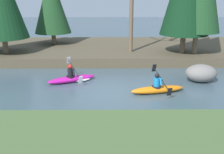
# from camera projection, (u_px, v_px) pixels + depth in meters

# --- Properties ---
(ground_plane) EXTENTS (90.00, 90.00, 0.00)m
(ground_plane) POSITION_uv_depth(u_px,v_px,m) (114.00, 94.00, 12.78)
(ground_plane) COLOR #425660
(riverbank_far) EXTENTS (44.00, 9.00, 0.64)m
(riverbank_far) POSITION_uv_depth(u_px,v_px,m) (112.00, 50.00, 21.33)
(riverbank_far) COLOR brown
(riverbank_far) RESTS_ON ground
(conifer_tree_mid_left) EXTENTS (2.99, 2.99, 5.81)m
(conifer_tree_mid_left) POSITION_uv_depth(u_px,v_px,m) (51.00, 2.00, 21.13)
(conifer_tree_mid_left) COLOR #7A664C
(conifer_tree_mid_left) RESTS_ON riverbank_far
(bare_tree_upstream) EXTENTS (3.99, 3.94, 7.28)m
(bare_tree_upstream) POSITION_uv_depth(u_px,v_px,m) (132.00, 3.00, 18.12)
(bare_tree_upstream) COLOR brown
(bare_tree_upstream) RESTS_ON riverbank_far
(bare_tree_mid_upstream) EXTENTS (3.91, 3.87, 7.13)m
(bare_tree_mid_upstream) POSITION_uv_depth(u_px,v_px,m) (173.00, 2.00, 22.65)
(bare_tree_mid_upstream) COLOR #7A664C
(bare_tree_mid_upstream) RESTS_ON riverbank_far
(kayaker_lead) EXTENTS (2.79, 2.05, 1.20)m
(kayaker_lead) POSITION_uv_depth(u_px,v_px,m) (158.00, 88.00, 12.82)
(kayaker_lead) COLOR orange
(kayaker_lead) RESTS_ON ground
(kayaker_middle) EXTENTS (2.69, 1.94, 1.20)m
(kayaker_middle) POSITION_uv_depth(u_px,v_px,m) (74.00, 78.00, 14.46)
(kayaker_middle) COLOR #C61999
(kayaker_middle) RESTS_ON ground
(boulder_midstream) EXTENTS (1.72, 1.34, 0.97)m
(boulder_midstream) POSITION_uv_depth(u_px,v_px,m) (201.00, 73.00, 14.40)
(boulder_midstream) COLOR gray
(boulder_midstream) RESTS_ON ground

